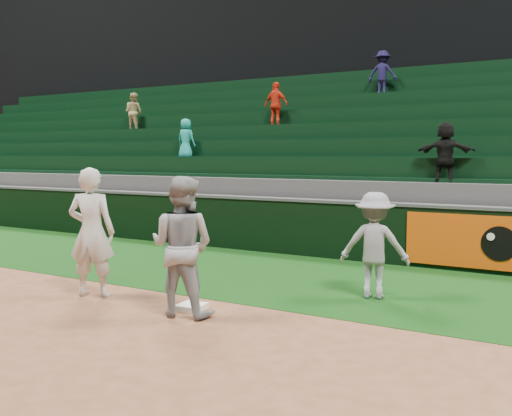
{
  "coord_description": "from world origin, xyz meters",
  "views": [
    {
      "loc": [
        4.76,
        -6.12,
        2.21
      ],
      "look_at": [
        -0.17,
        2.3,
        1.3
      ],
      "focal_mm": 40.0,
      "sensor_mm": 36.0,
      "label": 1
    }
  ],
  "objects_px": {
    "base_coach": "(374,245)",
    "first_baseman": "(92,232)",
    "baserunner": "(182,246)",
    "first_base": "(192,307)"
  },
  "relations": [
    {
      "from": "first_base",
      "to": "first_baseman",
      "type": "relative_size",
      "value": 0.18
    },
    {
      "from": "first_base",
      "to": "baserunner",
      "type": "xyz_separation_m",
      "value": [
        0.05,
        -0.27,
        0.92
      ]
    },
    {
      "from": "first_base",
      "to": "base_coach",
      "type": "height_order",
      "value": "base_coach"
    },
    {
      "from": "first_base",
      "to": "baserunner",
      "type": "distance_m",
      "value": 0.96
    },
    {
      "from": "base_coach",
      "to": "first_baseman",
      "type": "bearing_deg",
      "value": 16.25
    },
    {
      "from": "first_base",
      "to": "first_baseman",
      "type": "bearing_deg",
      "value": -175.75
    },
    {
      "from": "first_baseman",
      "to": "baserunner",
      "type": "xyz_separation_m",
      "value": [
        1.87,
        -0.14,
        -0.05
      ]
    },
    {
      "from": "baserunner",
      "to": "base_coach",
      "type": "relative_size",
      "value": 1.18
    },
    {
      "from": "first_baseman",
      "to": "base_coach",
      "type": "bearing_deg",
      "value": -173.8
    },
    {
      "from": "first_base",
      "to": "baserunner",
      "type": "bearing_deg",
      "value": -79.04
    }
  ]
}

